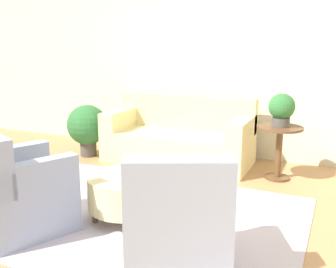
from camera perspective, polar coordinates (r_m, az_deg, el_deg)
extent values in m
plane|color=#AD7F51|center=(4.08, -5.21, -11.76)|extent=(16.00, 16.00, 0.00)
cube|color=beige|center=(6.09, 6.70, 10.15)|extent=(9.06, 0.12, 2.80)
cube|color=#BCB2C1|center=(4.08, -5.21, -11.69)|extent=(3.35, 2.41, 0.01)
cube|color=beige|center=(5.72, 1.39, -1.95)|extent=(2.10, 0.92, 0.44)
cube|color=beige|center=(5.94, 2.77, 3.26)|extent=(2.10, 0.20, 0.50)
cube|color=beige|center=(6.03, -6.84, 2.25)|extent=(0.24, 0.88, 0.27)
cube|color=beige|center=(5.33, 10.56, 0.66)|extent=(0.24, 0.88, 0.27)
cube|color=brown|center=(5.40, -0.41, -5.01)|extent=(1.89, 0.05, 0.06)
cube|color=#8E99B2|center=(3.94, -20.06, -9.77)|extent=(1.00, 1.01, 0.45)
cube|color=#8E99B2|center=(3.55, -18.42, -5.88)|extent=(0.43, 0.72, 0.28)
cube|color=#8E99B2|center=(4.10, -21.76, -3.61)|extent=(0.43, 0.72, 0.28)
cube|color=brown|center=(4.14, -15.23, -11.21)|extent=(0.63, 0.33, 0.06)
cube|color=#8E99B2|center=(3.14, 1.30, -14.99)|extent=(1.00, 1.01, 0.45)
cube|color=#8E99B2|center=(2.68, 1.55, -8.82)|extent=(0.76, 0.50, 0.51)
cube|color=#8E99B2|center=(3.03, 7.16, -8.60)|extent=(0.43, 0.72, 0.28)
cube|color=#8E99B2|center=(3.01, -4.55, -8.68)|extent=(0.43, 0.72, 0.28)
cube|color=brown|center=(3.54, 1.09, -15.06)|extent=(0.63, 0.33, 0.06)
cylinder|color=beige|center=(3.93, -5.82, -8.23)|extent=(0.79, 0.79, 0.31)
cylinder|color=brown|center=(3.95, -10.55, -11.69)|extent=(0.05, 0.05, 0.12)
cylinder|color=brown|center=(3.72, -4.35, -13.13)|extent=(0.05, 0.05, 0.12)
cylinder|color=brown|center=(4.31, -6.93, -9.35)|extent=(0.05, 0.05, 0.12)
cylinder|color=brown|center=(4.10, -1.14, -10.47)|extent=(0.05, 0.05, 0.12)
cylinder|color=brown|center=(5.11, 15.99, 0.88)|extent=(0.56, 0.56, 0.03)
cylinder|color=brown|center=(5.19, 15.75, -2.83)|extent=(0.08, 0.08, 0.66)
cylinder|color=brown|center=(5.28, 15.54, -6.10)|extent=(0.31, 0.31, 0.03)
cylinder|color=#4C4742|center=(5.09, 16.04, 1.68)|extent=(0.22, 0.22, 0.12)
sphere|color=#2D6B33|center=(5.06, 16.18, 3.85)|extent=(0.33, 0.33, 0.33)
cylinder|color=#4C4742|center=(6.19, -11.49, -2.06)|extent=(0.25, 0.25, 0.23)
sphere|color=#2D6B33|center=(6.10, -11.65, 1.32)|extent=(0.61, 0.61, 0.61)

